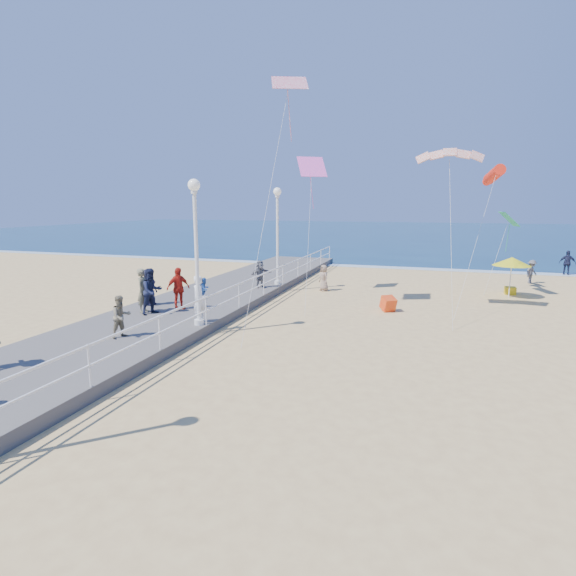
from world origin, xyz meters
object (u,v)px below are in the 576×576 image
(spectator_1, at_px, (121,316))
(woman_holding_toddler, at_px, (200,299))
(spectator_4, at_px, (149,287))
(spectator_6, at_px, (143,290))
(beach_walker_a, at_px, (532,272))
(lamp_post_far, at_px, (277,226))
(beach_walker_b, at_px, (567,263))
(spectator_7, at_px, (152,291))
(spectator_3, at_px, (178,288))
(spectator_5, at_px, (260,274))
(beach_umbrella, at_px, (512,262))
(beach_walker_c, at_px, (324,278))
(box_kite, at_px, (388,305))
(toddler_held, at_px, (205,289))
(lamp_post_mid, at_px, (196,237))
(beach_chair_right, at_px, (510,291))

(spectator_1, bearing_deg, woman_holding_toddler, -8.61)
(spectator_4, height_order, spectator_6, spectator_6)
(spectator_4, xyz_separation_m, beach_walker_a, (17.83, 13.79, -0.49))
(lamp_post_far, xyz_separation_m, beach_walker_b, (17.06, 11.46, -2.80))
(woman_holding_toddler, height_order, spectator_7, spectator_7)
(woman_holding_toddler, bearing_deg, spectator_3, 61.56)
(spectator_5, bearing_deg, beach_umbrella, -47.00)
(woman_holding_toddler, distance_m, beach_walker_c, 9.93)
(beach_walker_a, xyz_separation_m, box_kite, (-7.69, -10.14, -0.43))
(spectator_1, height_order, beach_walker_c, spectator_1)
(spectator_7, bearing_deg, spectator_3, -6.14)
(lamp_post_far, bearing_deg, box_kite, -25.35)
(spectator_7, xyz_separation_m, beach_umbrella, (14.78, 10.09, 0.57))
(spectator_5, height_order, box_kite, spectator_5)
(lamp_post_far, relative_size, beach_walker_b, 3.10)
(box_kite, height_order, beach_umbrella, beach_umbrella)
(spectator_1, bearing_deg, toddler_held, -9.52)
(spectator_6, xyz_separation_m, spectator_7, (0.51, -0.14, 0.02))
(beach_walker_a, xyz_separation_m, beach_walker_b, (2.98, 4.34, 0.12))
(lamp_post_mid, bearing_deg, spectator_7, 160.21)
(beach_walker_c, distance_m, box_kite, 5.61)
(box_kite, distance_m, beach_chair_right, 8.51)
(spectator_3, relative_size, spectator_7, 0.96)
(spectator_6, relative_size, beach_umbrella, 0.86)
(spectator_3, bearing_deg, spectator_5, 16.75)
(spectator_1, relative_size, beach_walker_c, 0.97)
(beach_chair_right, bearing_deg, box_kite, -134.35)
(spectator_3, xyz_separation_m, beach_chair_right, (14.39, 10.07, -1.10))
(toddler_held, distance_m, beach_chair_right, 16.96)
(beach_walker_b, relative_size, beach_umbrella, 0.80)
(spectator_3, xyz_separation_m, spectator_5, (1.47, 5.82, -0.17))
(spectator_5, xyz_separation_m, spectator_7, (-2.07, -6.86, 0.20))
(lamp_post_far, relative_size, spectator_6, 2.91)
(spectator_7, bearing_deg, beach_walker_b, -21.70)
(beach_walker_c, bearing_deg, spectator_6, -76.19)
(woman_holding_toddler, xyz_separation_m, spectator_4, (-3.62, 1.98, -0.08))
(lamp_post_mid, relative_size, lamp_post_far, 1.00)
(spectator_1, distance_m, spectator_3, 4.23)
(woman_holding_toddler, bearing_deg, spectator_6, 88.31)
(toddler_held, xyz_separation_m, spectator_7, (-2.67, 0.45, -0.34))
(lamp_post_far, bearing_deg, spectator_6, -111.84)
(spectator_6, bearing_deg, woman_holding_toddler, -111.22)
(spectator_5, bearing_deg, spectator_6, -172.28)
(spectator_3, bearing_deg, box_kite, -33.79)
(spectator_7, bearing_deg, beach_umbrella, -32.07)
(spectator_1, height_order, spectator_7, spectator_7)
(spectator_1, distance_m, spectator_4, 4.99)
(woman_holding_toddler, bearing_deg, spectator_5, 15.49)
(lamp_post_mid, relative_size, toddler_held, 6.23)
(beach_walker_a, height_order, beach_walker_c, beach_walker_c)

